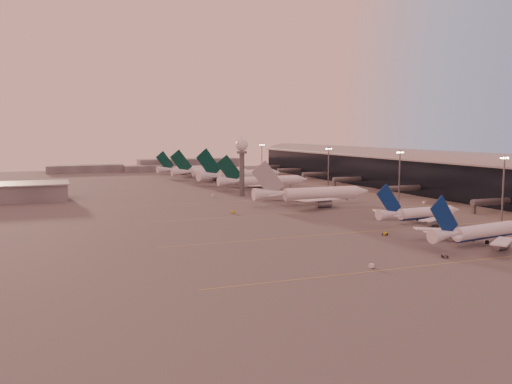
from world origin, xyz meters
name	(u,v)px	position (x,y,z in m)	size (l,w,h in m)	color
ground	(357,239)	(0.00, 0.00, 0.00)	(700.00, 700.00, 0.00)	#504E4E
taxiway_markings	(348,210)	(30.00, 56.00, 0.01)	(180.00, 185.25, 0.02)	gold
terminal	(418,172)	(107.88, 110.09, 10.52)	(57.00, 362.00, 23.04)	black
radar_tower	(242,155)	(5.00, 120.00, 20.95)	(6.40, 6.40, 31.10)	#575A5F
mast_a	(503,188)	(58.00, 0.00, 13.74)	(3.60, 0.56, 25.00)	#575A5F
mast_b	(399,176)	(55.00, 55.00, 13.74)	(3.60, 0.56, 25.00)	#575A5F
mast_c	(328,168)	(50.00, 110.00, 13.74)	(3.60, 0.56, 25.00)	#575A5F
mast_d	(262,160)	(48.00, 200.00, 13.74)	(3.60, 0.56, 25.00)	#575A5F
distant_horizon	(160,165)	(2.62, 325.14, 3.89)	(165.00, 37.50, 9.00)	slate
narrowbody_near	(478,234)	(28.46, -20.41, 3.18)	(39.99, 31.68, 15.70)	white
narrowbody_mid	(420,215)	(36.95, 17.19, 3.05)	(38.58, 30.72, 15.07)	white
widebody_white	(314,197)	(24.36, 76.91, 3.58)	(58.73, 47.05, 20.66)	white
greentail_a	(264,183)	(27.06, 143.73, 3.62)	(56.42, 45.53, 20.48)	white
greentail_b	(242,178)	(26.19, 180.07, 4.12)	(62.74, 50.01, 23.31)	white
greentail_c	(212,174)	(18.42, 220.36, 3.74)	(58.28, 46.94, 21.16)	white
greentail_d	(189,171)	(11.91, 258.15, 3.38)	(52.05, 41.59, 19.16)	white
gsv_truck_a	(373,264)	(-15.44, -32.40, 1.13)	(5.75, 2.81, 2.22)	silver
gsv_tug_near	(445,256)	(8.23, -30.05, 0.50)	(3.30, 3.95, 0.97)	#535557
gsv_tug_mid	(385,234)	(11.70, 2.02, 0.47)	(3.22, 3.74, 0.92)	gold
gsv_truck_b	(425,211)	(53.17, 34.69, 1.01)	(5.13, 2.47, 1.99)	silver
gsv_truck_c	(233,210)	(-18.68, 64.36, 1.28)	(5.38, 6.34, 2.50)	gold
gsv_catering_b	(425,199)	(73.28, 60.32, 2.34)	(6.06, 3.52, 4.67)	silver
gsv_tug_far	(264,196)	(12.85, 108.87, 0.56)	(3.66, 4.44, 1.10)	silver
gsv_truck_d	(213,195)	(-10.44, 121.29, 1.16)	(3.17, 5.91, 2.27)	silver
gsv_tug_hangar	(280,186)	(41.72, 154.10, 0.56)	(3.94, 2.51, 1.09)	gold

